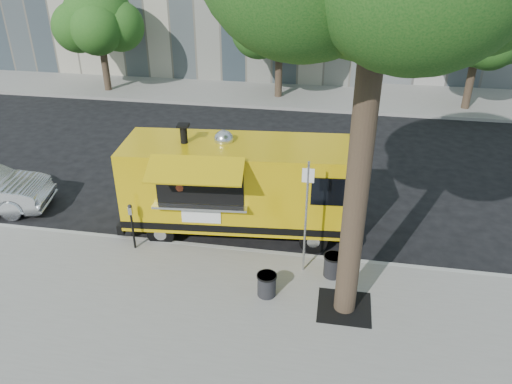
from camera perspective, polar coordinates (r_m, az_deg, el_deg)
ground at (r=14.29m, az=-0.29°, el=-5.00°), size 120.00×120.00×0.00m
sidewalk at (r=11.18m, az=-4.05°, el=-15.79°), size 60.00×6.00×0.15m
curb at (r=13.49m, az=-0.99°, el=-6.87°), size 60.00×0.14×0.16m
far_sidewalk at (r=26.51m, az=4.96°, el=11.10°), size 60.00×5.00×0.15m
tree_well at (r=11.81m, az=10.04°, el=-12.84°), size 1.20×1.20×0.02m
far_tree_a at (r=27.25m, az=-17.58°, el=18.44°), size 3.42×3.42×5.36m
far_tree_b at (r=24.99m, az=2.73°, el=18.98°), size 3.60×3.60×5.50m
far_tree_c at (r=25.21m, az=24.28°, el=16.48°), size 3.24×3.24×5.21m
sign_post at (r=11.85m, az=5.76°, el=-2.25°), size 0.28×0.06×3.00m
parking_meter at (r=13.48m, az=-14.02°, el=-3.26°), size 0.11×0.11×1.33m
food_truck at (r=13.76m, az=-2.25°, el=0.81°), size 6.63×3.41×3.19m
trash_bin_left at (r=12.52m, az=8.78°, el=-8.23°), size 0.48×0.48×0.58m
trash_bin_right at (r=11.80m, az=1.23°, el=-10.48°), size 0.47×0.47×0.57m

